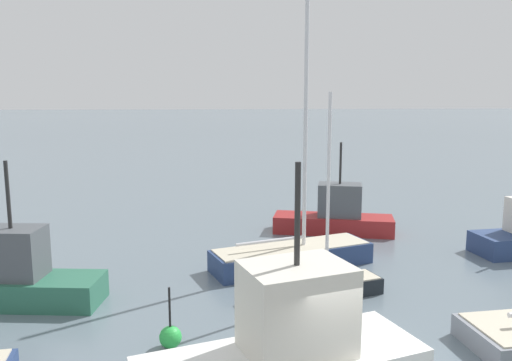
{
  "coord_description": "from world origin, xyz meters",
  "views": [
    {
      "loc": [
        -3.5,
        -9.67,
        6.46
      ],
      "look_at": [
        0.0,
        17.98,
        1.94
      ],
      "focal_mm": 35.68,
      "sensor_mm": 36.0,
      "label": 1
    }
  ],
  "objects_px": {
    "sailboat_1": "(316,287)",
    "fishing_boat_2": "(288,347)",
    "sailboat_3": "(292,253)",
    "channel_buoy_1": "(170,337)",
    "fishing_boat_3": "(8,279)",
    "fishing_boat_1": "(335,216)"
  },
  "relations": [
    {
      "from": "sailboat_1",
      "to": "fishing_boat_2",
      "type": "bearing_deg",
      "value": -124.96
    },
    {
      "from": "sailboat_3",
      "to": "fishing_boat_2",
      "type": "xyz_separation_m",
      "value": [
        -1.74,
        -8.2,
        0.45
      ]
    },
    {
      "from": "fishing_boat_2",
      "to": "channel_buoy_1",
      "type": "height_order",
      "value": "fishing_boat_2"
    },
    {
      "from": "channel_buoy_1",
      "to": "fishing_boat_2",
      "type": "bearing_deg",
      "value": -39.88
    },
    {
      "from": "channel_buoy_1",
      "to": "sailboat_1",
      "type": "bearing_deg",
      "value": 31.26
    },
    {
      "from": "fishing_boat_2",
      "to": "channel_buoy_1",
      "type": "xyz_separation_m",
      "value": [
        -2.68,
        2.24,
        -0.68
      ]
    },
    {
      "from": "sailboat_1",
      "to": "sailboat_3",
      "type": "distance_m",
      "value": 3.18
    },
    {
      "from": "sailboat_1",
      "to": "fishing_boat_2",
      "type": "xyz_separation_m",
      "value": [
        -1.91,
        -5.03,
        0.62
      ]
    },
    {
      "from": "sailboat_3",
      "to": "fishing_boat_1",
      "type": "distance_m",
      "value": 5.67
    },
    {
      "from": "fishing_boat_2",
      "to": "sailboat_1",
      "type": "bearing_deg",
      "value": 54.3
    },
    {
      "from": "sailboat_1",
      "to": "fishing_boat_3",
      "type": "bearing_deg",
      "value": 161.12
    },
    {
      "from": "channel_buoy_1",
      "to": "fishing_boat_3",
      "type": "bearing_deg",
      "value": 145.28
    },
    {
      "from": "fishing_boat_2",
      "to": "fishing_boat_3",
      "type": "height_order",
      "value": "fishing_boat_2"
    },
    {
      "from": "fishing_boat_1",
      "to": "fishing_boat_3",
      "type": "bearing_deg",
      "value": -134.2
    },
    {
      "from": "sailboat_1",
      "to": "fishing_boat_2",
      "type": "height_order",
      "value": "sailboat_1"
    },
    {
      "from": "fishing_boat_2",
      "to": "sailboat_3",
      "type": "bearing_deg",
      "value": 63.14
    },
    {
      "from": "sailboat_1",
      "to": "fishing_boat_1",
      "type": "distance_m",
      "value": 8.46
    },
    {
      "from": "fishing_boat_1",
      "to": "fishing_boat_2",
      "type": "bearing_deg",
      "value": -93.85
    },
    {
      "from": "fishing_boat_1",
      "to": "channel_buoy_1",
      "type": "distance_m",
      "value": 13.09
    },
    {
      "from": "sailboat_1",
      "to": "sailboat_3",
      "type": "bearing_deg",
      "value": 78.96
    },
    {
      "from": "sailboat_1",
      "to": "fishing_boat_3",
      "type": "height_order",
      "value": "sailboat_1"
    },
    {
      "from": "sailboat_3",
      "to": "channel_buoy_1",
      "type": "xyz_separation_m",
      "value": [
        -4.42,
        -5.96,
        -0.23
      ]
    }
  ]
}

